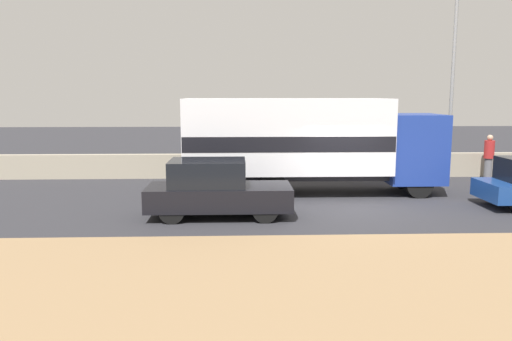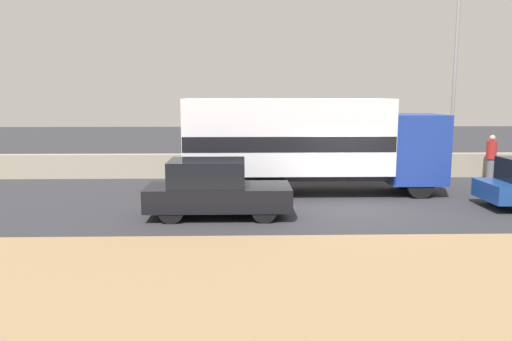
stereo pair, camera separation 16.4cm
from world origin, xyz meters
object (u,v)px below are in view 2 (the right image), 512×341
at_px(street_lamp, 455,73).
at_px(box_truck, 305,140).
at_px(pedestrian, 491,157).
at_px(car_hatchback, 215,189).

xyz_separation_m(street_lamp, box_truck, (-6.24, -2.49, -2.45)).
xyz_separation_m(box_truck, pedestrian, (8.06, 2.71, -0.94)).
xyz_separation_m(street_lamp, car_hatchback, (-9.26, -5.85, -3.54)).
xyz_separation_m(box_truck, car_hatchback, (-3.01, -3.35, -1.10)).
bearing_deg(box_truck, street_lamp, 21.78).
distance_m(box_truck, pedestrian, 8.55).
distance_m(street_lamp, car_hatchback, 11.51).
distance_m(car_hatchback, pedestrian, 12.63).
height_order(street_lamp, box_truck, street_lamp).
bearing_deg(car_hatchback, street_lamp, 32.28).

